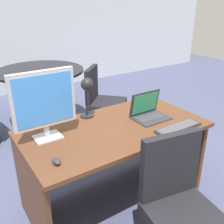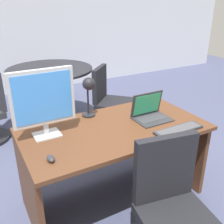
% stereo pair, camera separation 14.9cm
% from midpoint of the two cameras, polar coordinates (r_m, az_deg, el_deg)
% --- Properties ---
extents(ground, '(12.00, 12.00, 0.00)m').
position_cam_midpoint_polar(ground, '(3.71, -9.94, -4.17)').
color(ground, '#474C6B').
extents(back_wall, '(10.00, 0.10, 2.80)m').
position_cam_midpoint_polar(back_wall, '(5.26, -19.08, 19.07)').
color(back_wall, silver).
rests_on(back_wall, ground).
extents(desk, '(1.51, 0.81, 0.73)m').
position_cam_midpoint_polar(desk, '(2.30, 1.77, -7.77)').
color(desk, '#56331E').
rests_on(desk, ground).
extents(monitor, '(0.47, 0.16, 0.52)m').
position_cam_midpoint_polar(monitor, '(1.95, -12.67, 2.62)').
color(monitor, '#B7BABF').
rests_on(monitor, desk).
extents(laptop, '(0.31, 0.24, 0.23)m').
position_cam_midpoint_polar(laptop, '(2.33, 9.91, 0.32)').
color(laptop, '#2D2D33').
rests_on(laptop, desk).
extents(keyboard, '(0.42, 0.12, 0.02)m').
position_cam_midpoint_polar(keyboard, '(2.17, 16.22, -3.78)').
color(keyboard, '#2D2D33').
rests_on(keyboard, desk).
extents(mouse, '(0.05, 0.09, 0.04)m').
position_cam_midpoint_polar(mouse, '(1.75, -10.80, -9.95)').
color(mouse, '#2D2D33').
rests_on(mouse, desk).
extents(desk_lamp, '(0.12, 0.14, 0.36)m').
position_cam_midpoint_polar(desk_lamp, '(2.25, -3.19, 5.03)').
color(desk_lamp, black).
rests_on(desk_lamp, desk).
extents(office_chair, '(0.56, 0.56, 0.90)m').
position_cam_midpoint_polar(office_chair, '(1.93, 15.47, -21.71)').
color(office_chair, black).
rests_on(office_chair, ground).
extents(meeting_table, '(1.19, 1.19, 0.81)m').
position_cam_midpoint_polar(meeting_table, '(3.82, -12.08, 6.40)').
color(meeting_table, black).
rests_on(meeting_table, ground).
extents(meeting_chair_far, '(0.66, 0.66, 0.87)m').
position_cam_midpoint_polar(meeting_chair_far, '(3.59, 0.94, 1.33)').
color(meeting_chair_far, black).
rests_on(meeting_chair_far, ground).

